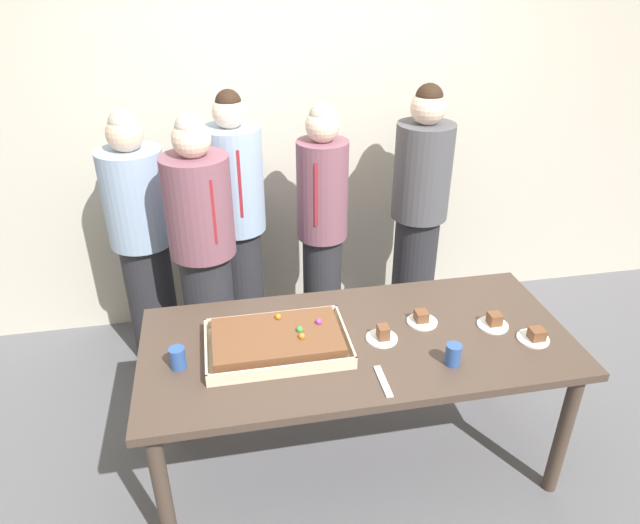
# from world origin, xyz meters

# --- Properties ---
(ground_plane) EXTENTS (12.00, 12.00, 0.00)m
(ground_plane) POSITION_xyz_m (0.00, 0.00, 0.00)
(ground_plane) COLOR #5B5B60
(interior_back_panel) EXTENTS (8.00, 0.12, 3.00)m
(interior_back_panel) POSITION_xyz_m (0.00, 1.60, 1.50)
(interior_back_panel) COLOR beige
(interior_back_panel) RESTS_ON ground_plane
(party_table) EXTENTS (2.02, 0.90, 0.78)m
(party_table) POSITION_xyz_m (0.00, 0.00, 0.70)
(party_table) COLOR #47382D
(party_table) RESTS_ON ground_plane
(sheet_cake) EXTENTS (0.65, 0.42, 0.11)m
(sheet_cake) POSITION_xyz_m (-0.38, 0.00, 0.82)
(sheet_cake) COLOR beige
(sheet_cake) RESTS_ON party_table
(plated_slice_near_left) EXTENTS (0.15, 0.15, 0.07)m
(plated_slice_near_left) POSITION_xyz_m (0.11, -0.02, 0.81)
(plated_slice_near_left) COLOR white
(plated_slice_near_left) RESTS_ON party_table
(plated_slice_near_right) EXTENTS (0.15, 0.15, 0.06)m
(plated_slice_near_right) POSITION_xyz_m (0.34, 0.08, 0.80)
(plated_slice_near_right) COLOR white
(plated_slice_near_right) RESTS_ON party_table
(plated_slice_far_left) EXTENTS (0.15, 0.15, 0.07)m
(plated_slice_far_left) POSITION_xyz_m (0.68, -0.02, 0.80)
(plated_slice_far_left) COLOR white
(plated_slice_far_left) RESTS_ON party_table
(plated_slice_far_right) EXTENTS (0.15, 0.15, 0.06)m
(plated_slice_far_right) POSITION_xyz_m (0.81, -0.16, 0.80)
(plated_slice_far_right) COLOR white
(plated_slice_far_right) RESTS_ON party_table
(drink_cup_nearest) EXTENTS (0.07, 0.07, 0.10)m
(drink_cup_nearest) POSITION_xyz_m (-0.82, -0.05, 0.83)
(drink_cup_nearest) COLOR #2D5199
(drink_cup_nearest) RESTS_ON party_table
(drink_cup_middle) EXTENTS (0.07, 0.07, 0.10)m
(drink_cup_middle) POSITION_xyz_m (0.37, -0.25, 0.83)
(drink_cup_middle) COLOR #2D5199
(drink_cup_middle) RESTS_ON party_table
(cake_server_utensil) EXTENTS (0.03, 0.20, 0.01)m
(cake_server_utensil) POSITION_xyz_m (0.03, -0.31, 0.79)
(cake_server_utensil) COLOR silver
(cake_server_utensil) RESTS_ON party_table
(person_serving_front) EXTENTS (0.36, 0.36, 1.71)m
(person_serving_front) POSITION_xyz_m (0.69, 1.12, 0.89)
(person_serving_front) COLOR #28282D
(person_serving_front) RESTS_ON ground_plane
(person_green_shirt_behind) EXTENTS (0.36, 0.36, 1.69)m
(person_green_shirt_behind) POSITION_xyz_m (-0.69, 0.77, 0.87)
(person_green_shirt_behind) COLOR #28282D
(person_green_shirt_behind) RESTS_ON ground_plane
(person_striped_tie_right) EXTENTS (0.31, 0.31, 1.64)m
(person_striped_tie_right) POSITION_xyz_m (0.04, 1.06, 0.86)
(person_striped_tie_right) COLOR #28282D
(person_striped_tie_right) RESTS_ON ground_plane
(person_far_right_suit) EXTENTS (0.35, 0.35, 1.71)m
(person_far_right_suit) POSITION_xyz_m (-0.48, 1.17, 0.88)
(person_far_right_suit) COLOR #28282D
(person_far_right_suit) RESTS_ON ground_plane
(person_left_edge_reaching) EXTENTS (0.37, 0.37, 1.64)m
(person_left_edge_reaching) POSITION_xyz_m (-1.06, 1.13, 0.84)
(person_left_edge_reaching) COLOR #28282D
(person_left_edge_reaching) RESTS_ON ground_plane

